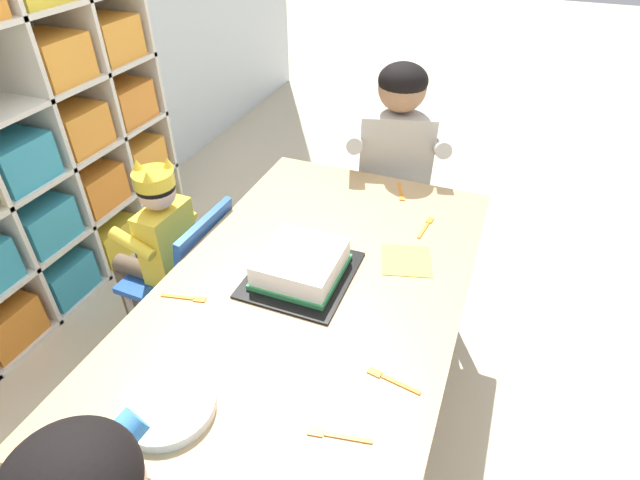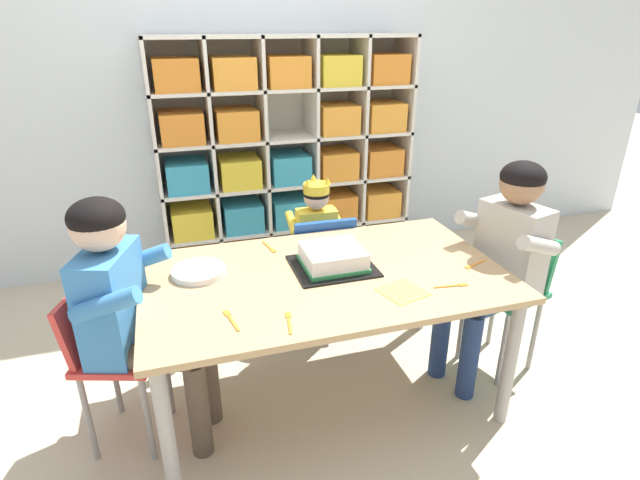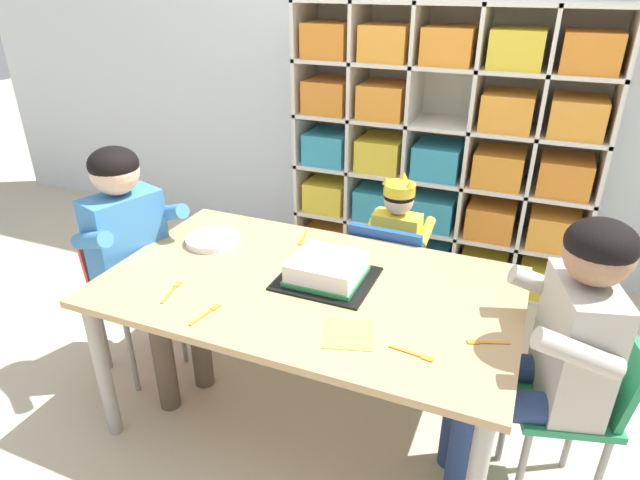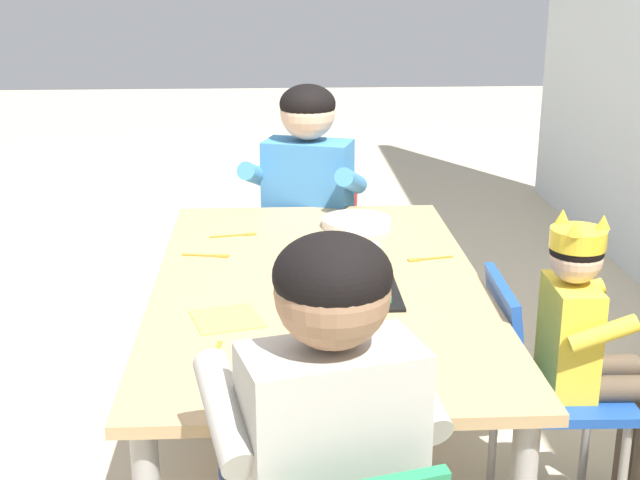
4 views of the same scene
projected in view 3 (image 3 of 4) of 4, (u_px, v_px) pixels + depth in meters
The scene contains 18 objects.
ground at pixel (310, 415), 2.22m from camera, with size 16.00×16.00×0.00m, color beige.
classroom_back_wall at pixel (428, 14), 2.92m from camera, with size 6.55×0.10×2.88m, color silver.
storage_cubby_shelf at pixel (439, 157), 2.98m from camera, with size 1.64×0.36×1.52m.
activity_table at pixel (309, 299), 1.97m from camera, with size 1.48×0.87×0.63m.
classroom_chair_blue at pixel (390, 273), 2.45m from camera, with size 0.36×0.36×0.68m.
child_with_crown at pixel (399, 238), 2.49m from camera, with size 0.30×0.31×0.85m.
classroom_chair_adult_side at pixel (129, 283), 2.35m from camera, with size 0.38×0.39×0.67m.
adult_helper_seated at pixel (135, 245), 2.19m from camera, with size 0.48×0.46×1.04m.
classroom_chair_guest_side at pixel (577, 399), 1.70m from camera, with size 0.38×0.38×0.69m.
guest_at_table_side at pixel (555, 340), 1.61m from camera, with size 0.47×0.45×1.04m.
birthday_cake_on_tray at pixel (327, 271), 1.95m from camera, with size 0.34×0.30×0.09m.
paper_plate_stack at pixel (213, 240), 2.23m from camera, with size 0.22×0.22×0.03m, color white.
paper_napkin_square at pixel (349, 334), 1.66m from camera, with size 0.16×0.16×0.00m, color #F4DB4C.
fork_scattered_mid_table at pixel (414, 354), 1.57m from camera, with size 0.14×0.03×0.00m.
fork_near_child_seat at pixel (485, 342), 1.62m from camera, with size 0.13×0.06×0.00m.
fork_near_cake_tray at pixel (172, 291), 1.89m from camera, with size 0.04×0.15×0.00m.
fork_at_table_front_edge at pixel (303, 239), 2.26m from camera, with size 0.04×0.14×0.00m.
fork_by_napkin at pixel (207, 313), 1.76m from camera, with size 0.04×0.14×0.00m.
Camera 3 is at (0.68, -1.52, 1.63)m, focal length 30.18 mm.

